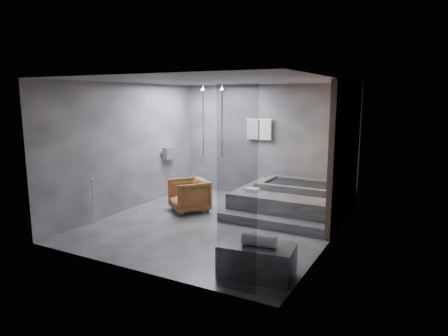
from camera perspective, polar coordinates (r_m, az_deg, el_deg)
The scene contains 7 objects.
room at distance 7.76m, azimuth 2.40°, elevation 4.46°, with size 5.00×5.04×2.82m.
tub_deck at distance 8.89m, azimuth 9.57°, elevation -4.65°, with size 2.20×2.00×0.50m, color #38383B.
tub_step at distance 7.87m, azimuth 6.73°, elevation -7.76°, with size 2.20×0.36×0.18m, color #38383B.
concrete_bench at distance 5.77m, azimuth 4.72°, elevation -13.04°, with size 1.03×0.57×0.46m, color #333335.
driftwood_chair at distance 8.84m, azimuth -5.01°, elevation -3.93°, with size 0.76×0.78×0.71m, color #482712.
rolled_towel at distance 5.60m, azimuth 5.07°, elevation -10.26°, with size 0.17×0.17×0.48m, color silver.
deck_towel at distance 8.57m, azimuth 4.01°, elevation -3.12°, with size 0.27×0.19×0.07m, color white.
Camera 1 is at (3.76, -6.71, 2.50)m, focal length 32.00 mm.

